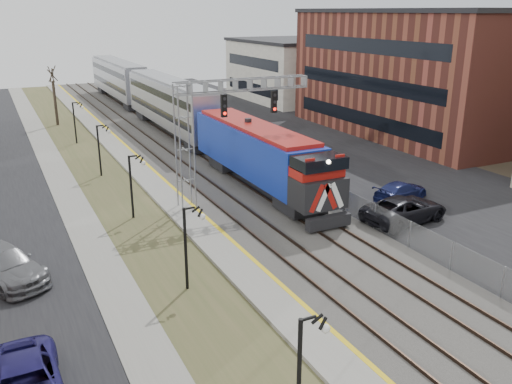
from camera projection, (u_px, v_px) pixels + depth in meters
sidewalk at (67, 192)px, 38.12m from camera, size 2.00×120.00×0.08m
grass_median at (110, 187)px, 39.37m from camera, size 4.00×120.00×0.06m
platform at (150, 180)px, 40.60m from camera, size 2.00×120.00×0.24m
ballast_bed at (212, 172)px, 42.70m from camera, size 8.00×120.00×0.20m
parking_lot at (338, 156)px, 47.74m from camera, size 16.00×120.00×0.04m
platform_edge at (161, 177)px, 40.93m from camera, size 0.24×120.00×0.01m
track_near at (188, 173)px, 41.81m from camera, size 1.58×120.00×0.15m
track_far at (229, 168)px, 43.27m from camera, size 1.58×120.00×0.15m
train at (160, 102)px, 58.29m from camera, size 3.00×63.05×5.33m
signal_gantry at (210, 122)px, 33.83m from camera, size 9.00×1.07×8.15m
lampposts at (184, 247)px, 24.53m from camera, size 0.14×62.14×4.00m
fence at (259, 157)px, 44.23m from camera, size 0.04×120.00×1.60m
buildings_east at (497, 80)px, 48.35m from camera, size 16.00×76.00×15.00m
car_lot_c at (405, 210)px, 32.63m from camera, size 5.94×3.28×1.57m
car_lot_d at (401, 192)px, 36.34m from camera, size 4.74×2.90×1.28m
car_lot_e at (310, 149)px, 47.20m from camera, size 4.57×2.87×1.45m
car_lot_f at (265, 134)px, 52.71m from camera, size 5.18×2.60×1.63m
car_street_b at (3, 265)px, 25.49m from camera, size 4.38×6.00×1.62m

